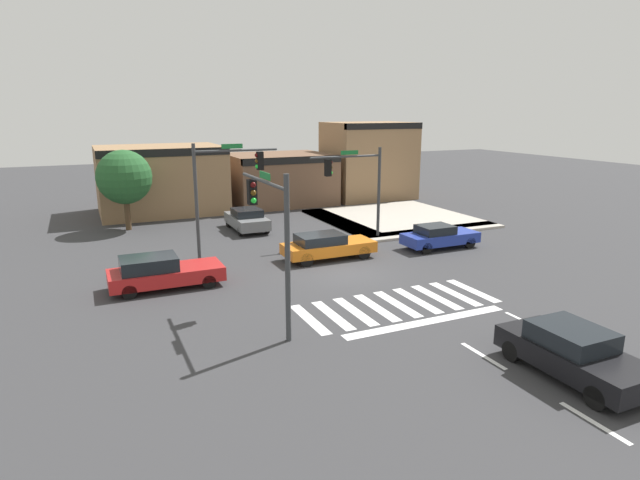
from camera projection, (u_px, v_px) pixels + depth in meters
The scene contains 15 objects.
ground_plane at pixel (346, 273), 24.98m from camera, with size 120.00×120.00×0.00m, color #353538.
crosswalk_near at pixel (397, 304), 21.01m from camera, with size 8.05×3.10×0.01m.
lane_markings at pixel (597, 398), 14.16m from camera, with size 6.80×24.25×0.01m.
bike_detector_marking at pixel (512, 340), 17.71m from camera, with size 1.09×1.09×0.01m.
curb_corner_northeast at pixel (392, 219), 36.69m from camera, with size 10.00×10.60×0.15m.
storefront_row at pixel (267, 173), 42.32m from camera, with size 25.30×6.82×6.47m.
traffic_signal_southwest at pixel (270, 220), 18.23m from camera, with size 0.32×4.72×5.60m.
traffic_signal_northeast at pixel (356, 178), 30.25m from camera, with size 4.50×0.32×5.41m.
traffic_signal_northwest at pixel (225, 179), 26.99m from camera, with size 4.45×0.32×5.91m.
car_gray at pixel (247, 219), 33.60m from camera, with size 1.90×4.12×1.41m.
car_orange at pixel (327, 246), 27.12m from camera, with size 4.75×1.85×1.36m.
car_black at pixel (573, 352), 15.17m from camera, with size 1.93×4.36×1.48m.
car_red at pixel (162, 272), 22.70m from camera, with size 4.79×1.93×1.46m.
car_blue at pixel (439, 236), 29.28m from camera, with size 4.29×1.73×1.33m.
roadside_tree at pixel (124, 177), 33.11m from camera, with size 3.42×3.42×5.11m.
Camera 1 is at (-10.99, -21.21, 7.56)m, focal length 29.57 mm.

